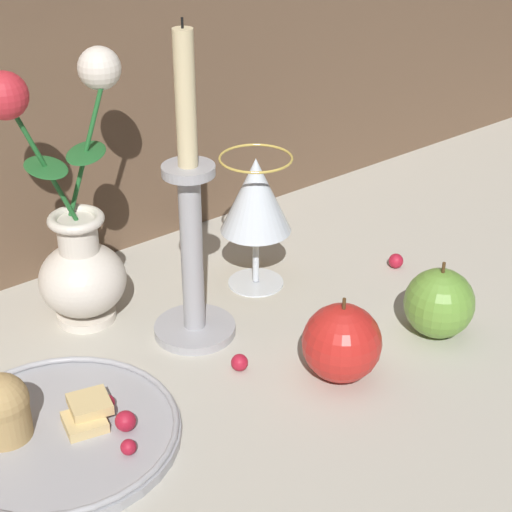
{
  "coord_description": "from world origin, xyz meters",
  "views": [
    {
      "loc": [
        -0.46,
        -0.59,
        0.53
      ],
      "look_at": [
        0.02,
        0.02,
        0.1
      ],
      "focal_mm": 60.0,
      "sensor_mm": 36.0,
      "label": 1
    }
  ],
  "objects_px": {
    "vase": "(77,243)",
    "plate_with_pastries": "(48,426)",
    "candlestick": "(191,239)",
    "apple_beside_vase": "(439,303)",
    "apple_near_glass": "(342,343)",
    "wine_glass": "(256,199)"
  },
  "relations": [
    {
      "from": "plate_with_pastries",
      "to": "candlestick",
      "type": "relative_size",
      "value": 0.65
    },
    {
      "from": "wine_glass",
      "to": "apple_near_glass",
      "type": "relative_size",
      "value": 1.77
    },
    {
      "from": "wine_glass",
      "to": "candlestick",
      "type": "distance_m",
      "value": 0.13
    },
    {
      "from": "vase",
      "to": "plate_with_pastries",
      "type": "bearing_deg",
      "value": -127.4
    },
    {
      "from": "vase",
      "to": "apple_near_glass",
      "type": "height_order",
      "value": "vase"
    },
    {
      "from": "apple_near_glass",
      "to": "plate_with_pastries",
      "type": "bearing_deg",
      "value": 161.17
    },
    {
      "from": "wine_glass",
      "to": "candlestick",
      "type": "relative_size",
      "value": 0.48
    },
    {
      "from": "plate_with_pastries",
      "to": "apple_near_glass",
      "type": "height_order",
      "value": "apple_near_glass"
    },
    {
      "from": "wine_glass",
      "to": "vase",
      "type": "bearing_deg",
      "value": 163.75
    },
    {
      "from": "plate_with_pastries",
      "to": "apple_near_glass",
      "type": "bearing_deg",
      "value": -18.83
    },
    {
      "from": "candlestick",
      "to": "apple_beside_vase",
      "type": "distance_m",
      "value": 0.28
    },
    {
      "from": "vase",
      "to": "plate_with_pastries",
      "type": "distance_m",
      "value": 0.22
    },
    {
      "from": "apple_beside_vase",
      "to": "apple_near_glass",
      "type": "xyz_separation_m",
      "value": [
        -0.14,
        0.01,
        0.0
      ]
    },
    {
      "from": "plate_with_pastries",
      "to": "apple_near_glass",
      "type": "xyz_separation_m",
      "value": [
        0.28,
        -0.1,
        0.03
      ]
    },
    {
      "from": "plate_with_pastries",
      "to": "apple_beside_vase",
      "type": "bearing_deg",
      "value": -13.96
    },
    {
      "from": "vase",
      "to": "plate_with_pastries",
      "type": "xyz_separation_m",
      "value": [
        -0.12,
        -0.16,
        -0.08
      ]
    },
    {
      "from": "vase",
      "to": "apple_near_glass",
      "type": "relative_size",
      "value": 3.23
    },
    {
      "from": "candlestick",
      "to": "apple_beside_vase",
      "type": "xyz_separation_m",
      "value": [
        0.21,
        -0.17,
        -0.08
      ]
    },
    {
      "from": "plate_with_pastries",
      "to": "wine_glass",
      "type": "distance_m",
      "value": 0.36
    },
    {
      "from": "vase",
      "to": "candlestick",
      "type": "bearing_deg",
      "value": -51.17
    },
    {
      "from": "wine_glass",
      "to": "apple_near_glass",
      "type": "height_order",
      "value": "wine_glass"
    },
    {
      "from": "plate_with_pastries",
      "to": "wine_glass",
      "type": "xyz_separation_m",
      "value": [
        0.33,
        0.1,
        0.1
      ]
    }
  ]
}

